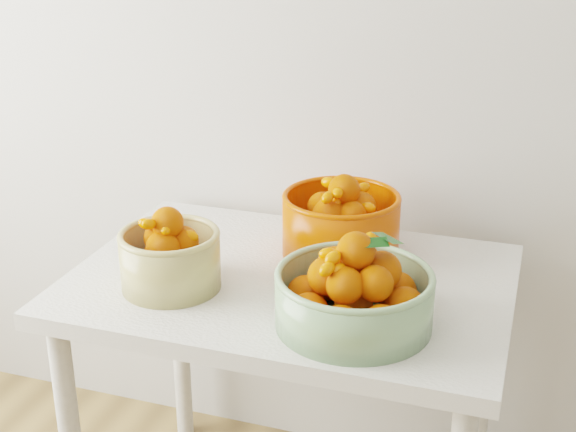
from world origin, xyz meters
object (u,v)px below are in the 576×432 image
Objects in this scene: table at (291,313)px; bowl_orange at (341,222)px; bowl_cream at (170,257)px; bowl_green at (355,293)px.

bowl_orange is at bearing 65.13° from table.
table is 4.17× the size of bowl_cream.
bowl_green is (0.43, -0.04, -0.00)m from bowl_cream.
bowl_green reaches higher than bowl_orange.
bowl_green is 1.36× the size of bowl_orange.
bowl_orange is (-0.12, 0.33, 0.01)m from bowl_green.
bowl_cream is at bearing -151.11° from table.
bowl_green reaches higher than bowl_cream.
table is 0.32m from bowl_cream.
bowl_orange is at bearing 43.11° from bowl_cream.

